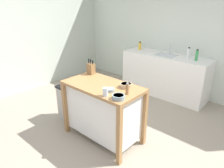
# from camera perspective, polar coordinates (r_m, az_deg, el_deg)

# --- Properties ---
(ground_plane) EXTENTS (6.46, 6.46, 0.00)m
(ground_plane) POSITION_cam_1_polar(r_m,az_deg,el_deg) (3.24, -2.81, -16.02)
(ground_plane) COLOR gray
(ground_plane) RESTS_ON ground
(wall_back) EXTENTS (5.46, 0.10, 2.60)m
(wall_back) POSITION_cam_1_polar(r_m,az_deg,el_deg) (4.77, 19.38, 12.55)
(wall_back) COLOR silver
(wall_back) RESTS_ON ground
(wall_left) EXTENTS (0.10, 3.16, 2.60)m
(wall_left) POSITION_cam_1_polar(r_m,az_deg,el_deg) (5.36, -17.28, 13.75)
(wall_left) COLOR beige
(wall_left) RESTS_ON ground
(kitchen_island) EXTENTS (1.15, 0.62, 0.88)m
(kitchen_island) POSITION_cam_1_polar(r_m,az_deg,el_deg) (3.12, -2.46, -6.78)
(kitchen_island) COLOR #9E7042
(kitchen_island) RESTS_ON ground
(knife_block) EXTENTS (0.11, 0.09, 0.24)m
(knife_block) POSITION_cam_1_polar(r_m,az_deg,el_deg) (3.36, -5.73, 4.20)
(knife_block) COLOR olive
(knife_block) RESTS_ON kitchen_island
(bowl_stoneware_deep) EXTENTS (0.11, 0.11, 0.04)m
(bowl_stoneware_deep) POSITION_cam_1_polar(r_m,az_deg,el_deg) (2.73, -0.50, -1.57)
(bowl_stoneware_deep) COLOR gray
(bowl_stoneware_deep) RESTS_ON kitchen_island
(bowl_ceramic_small) EXTENTS (0.15, 0.15, 0.05)m
(bowl_ceramic_small) POSITION_cam_1_polar(r_m,az_deg,el_deg) (2.53, 1.76, -3.51)
(bowl_ceramic_small) COLOR gray
(bowl_ceramic_small) RESTS_ON kitchen_island
(bowl_ceramic_wide) EXTENTS (0.16, 0.16, 0.06)m
(bowl_ceramic_wide) POSITION_cam_1_polar(r_m,az_deg,el_deg) (2.85, 3.80, -0.35)
(bowl_ceramic_wide) COLOR tan
(bowl_ceramic_wide) RESTS_ON kitchen_island
(drinking_cup) EXTENTS (0.07, 0.07, 0.11)m
(drinking_cup) POSITION_cam_1_polar(r_m,az_deg,el_deg) (2.59, -1.80, -2.18)
(drinking_cup) COLOR silver
(drinking_cup) RESTS_ON kitchen_island
(pepper_grinder) EXTENTS (0.04, 0.04, 0.16)m
(pepper_grinder) POSITION_cam_1_polar(r_m,az_deg,el_deg) (2.64, 4.17, -1.27)
(pepper_grinder) COLOR #9E7042
(pepper_grinder) RESTS_ON kitchen_island
(trash_bin) EXTENTS (0.36, 0.28, 0.63)m
(trash_bin) POSITION_cam_1_polar(r_m,az_deg,el_deg) (3.74, -11.58, -5.04)
(trash_bin) COLOR #B7B2A8
(trash_bin) RESTS_ON ground
(sink_counter) EXTENTS (1.86, 0.60, 0.90)m
(sink_counter) POSITION_cam_1_polar(r_m,az_deg,el_deg) (4.75, 14.04, 2.46)
(sink_counter) COLOR white
(sink_counter) RESTS_ON ground
(sink_faucet) EXTENTS (0.02, 0.02, 0.22)m
(sink_faucet) POSITION_cam_1_polar(r_m,az_deg,el_deg) (4.72, 15.49, 9.25)
(sink_faucet) COLOR #B7BCC1
(sink_faucet) RESTS_ON sink_counter
(bottle_spray_cleaner) EXTENTS (0.07, 0.07, 0.19)m
(bottle_spray_cleaner) POSITION_cam_1_polar(r_m,az_deg,el_deg) (4.98, 7.58, 10.23)
(bottle_spray_cleaner) COLOR yellow
(bottle_spray_cleaner) RESTS_ON sink_counter
(bottle_dish_soap) EXTENTS (0.05, 0.05, 0.22)m
(bottle_dish_soap) POSITION_cam_1_polar(r_m,az_deg,el_deg) (4.33, 22.03, 7.23)
(bottle_dish_soap) COLOR green
(bottle_dish_soap) RESTS_ON sink_counter
(bottle_hand_soap) EXTENTS (0.06, 0.06, 0.22)m
(bottle_hand_soap) POSITION_cam_1_polar(r_m,az_deg,el_deg) (4.46, 20.04, 7.91)
(bottle_hand_soap) COLOR white
(bottle_hand_soap) RESTS_ON sink_counter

